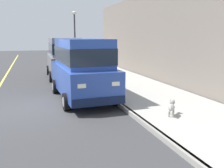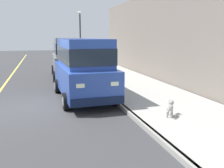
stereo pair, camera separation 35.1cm
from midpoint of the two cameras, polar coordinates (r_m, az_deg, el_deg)
The scene contains 8 objects.
ground_plane at distance 10.12m, azimuth -16.44°, elevation -4.81°, with size 80.00×80.00×0.00m, color #38383A.
curb at distance 10.52m, azimuth 1.25°, elevation -3.38°, with size 0.16×64.00×0.14m, color gray.
sidewalk at distance 11.17m, azimuth 10.13°, elevation -2.72°, with size 3.60×64.00×0.14m, color #A8A59E.
car_blue_van at distance 10.70m, azimuth -5.54°, elevation 4.02°, with size 2.27×4.97×2.52m.
car_grey_van at distance 16.60m, azimuth -9.12°, elevation 6.29°, with size 2.20×4.93×2.52m.
dog_grey at distance 8.28m, azimuth 14.09°, elevation -5.04°, with size 0.49×0.65×0.49m.
street_lamp at distance 21.01m, azimuth -6.65°, elevation 11.37°, with size 0.36×0.36×4.42m.
building_facade at distance 15.65m, azimuth 10.59°, elevation 10.40°, with size 0.50×20.00×5.20m, color slate.
Camera 2 is at (0.41, -9.82, 2.62)m, focal length 40.83 mm.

